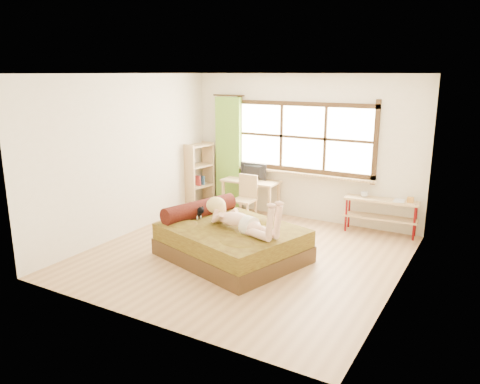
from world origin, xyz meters
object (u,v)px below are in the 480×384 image
Objects in this scene: woman at (239,210)px; pipe_shelf at (382,208)px; kitten at (196,211)px; chair at (246,195)px; bed at (230,240)px; bookshelf at (199,176)px; desk at (251,185)px.

woman is 1.09× the size of pipe_shelf.
chair reaches higher than kitten.
bed is 1.86× the size of pipe_shelf.
kitten is 2.27m from bookshelf.
bed is 2.79m from bookshelf.
pipe_shelf is (2.38, 2.13, -0.16)m from kitten.
bookshelf is (-2.12, 2.04, -0.11)m from woman.
chair is at bearing -75.34° from desk.
desk is 0.83× the size of bookshelf.
chair is 0.65× the size of bookshelf.
woman is at bearing 6.87° from kitten.
woman is 4.67× the size of kitten.
woman is at bearing -64.02° from chair.
bed is 2.70× the size of chair.
bookshelf reaches higher than chair.
kitten is at bearing -170.63° from bed.
chair is (-0.69, 1.72, 0.21)m from bed.
chair is at bearing 0.05° from bookshelf.
chair is at bearing 132.98° from woman.
chair is 2.45m from pipe_shelf.
woman is 0.90m from kitten.
desk is 2.51m from pipe_shelf.
kitten is 0.22× the size of bookshelf.
kitten is 0.27× the size of desk.
bed is 2.81m from pipe_shelf.
bed is at bearing 178.63° from woman.
bed is 7.92× the size of kitten.
bed is at bearing 9.37° from kitten.
desk is at bearing 177.88° from pipe_shelf.
bed reaches higher than pipe_shelf.
pipe_shelf is (2.40, 0.49, -0.03)m from chair.
kitten is at bearing -87.09° from desk.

